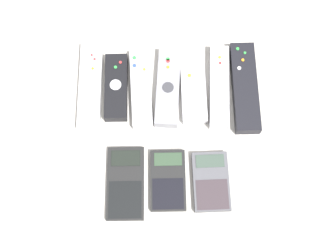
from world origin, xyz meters
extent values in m
plane|color=beige|center=(0.00, 0.00, 0.00)|extent=(3.00, 3.00, 0.00)
cube|color=white|center=(-0.18, 0.13, 0.01)|extent=(0.05, 0.21, 0.02)
cylinder|color=silver|center=(-0.18, 0.12, 0.02)|extent=(0.03, 0.03, 0.00)
cylinder|color=orange|center=(-0.17, 0.17, 0.02)|extent=(0.01, 0.01, 0.00)
cylinder|color=red|center=(-0.17, 0.19, 0.02)|extent=(0.01, 0.01, 0.00)
cylinder|color=red|center=(-0.18, 0.20, 0.02)|extent=(0.01, 0.01, 0.00)
cube|color=black|center=(-0.12, 0.12, 0.01)|extent=(0.05, 0.16, 0.03)
cylinder|color=silver|center=(-0.12, 0.12, 0.03)|extent=(0.03, 0.03, 0.00)
cylinder|color=green|center=(-0.12, 0.17, 0.03)|extent=(0.01, 0.01, 0.00)
cylinder|color=red|center=(-0.11, 0.18, 0.03)|extent=(0.01, 0.01, 0.00)
cube|color=silver|center=(-0.06, 0.12, 0.01)|extent=(0.06, 0.19, 0.02)
cylinder|color=silver|center=(-0.06, 0.10, 0.02)|extent=(0.03, 0.03, 0.00)
cylinder|color=blue|center=(-0.08, 0.17, 0.02)|extent=(0.01, 0.01, 0.00)
cylinder|color=yellow|center=(-0.05, 0.16, 0.02)|extent=(0.01, 0.01, 0.00)
cylinder|color=green|center=(-0.08, 0.19, 0.02)|extent=(0.01, 0.01, 0.00)
cube|color=gray|center=(0.00, 0.12, 0.01)|extent=(0.06, 0.19, 0.03)
cylinder|color=#38383D|center=(0.00, 0.12, 0.03)|extent=(0.03, 0.03, 0.00)
cylinder|color=green|center=(0.00, 0.19, 0.03)|extent=(0.01, 0.01, 0.00)
cylinder|color=orange|center=(0.00, 0.17, 0.03)|extent=(0.01, 0.01, 0.00)
cylinder|color=red|center=(0.00, 0.18, 0.03)|extent=(0.01, 0.01, 0.00)
cube|color=#B7B7BC|center=(0.06, 0.12, 0.01)|extent=(0.06, 0.16, 0.02)
cylinder|color=silver|center=(0.06, 0.18, 0.02)|extent=(0.01, 0.01, 0.00)
cylinder|color=yellow|center=(0.05, 0.15, 0.02)|extent=(0.01, 0.01, 0.00)
cube|color=#B7B7BC|center=(0.12, 0.12, 0.01)|extent=(0.05, 0.20, 0.03)
cylinder|color=silver|center=(0.12, 0.18, 0.03)|extent=(0.01, 0.01, 0.00)
cylinder|color=red|center=(0.12, 0.18, 0.03)|extent=(0.01, 0.01, 0.00)
cylinder|color=yellow|center=(0.12, 0.19, 0.03)|extent=(0.01, 0.01, 0.00)
cube|color=black|center=(0.18, 0.12, 0.01)|extent=(0.06, 0.22, 0.03)
cylinder|color=orange|center=(0.17, 0.18, 0.03)|extent=(0.01, 0.01, 0.00)
cylinder|color=green|center=(0.16, 0.21, 0.03)|extent=(0.01, 0.01, 0.00)
cylinder|color=silver|center=(0.16, 0.16, 0.03)|extent=(0.01, 0.01, 0.00)
cylinder|color=green|center=(0.18, 0.20, 0.03)|extent=(0.01, 0.01, 0.00)
cube|color=black|center=(-0.09, -0.10, 0.01)|extent=(0.08, 0.16, 0.01)
cube|color=black|center=(-0.09, -0.04, 0.01)|extent=(0.06, 0.04, 0.00)
cube|color=black|center=(-0.09, -0.13, 0.01)|extent=(0.07, 0.08, 0.00)
cube|color=black|center=(0.00, -0.09, 0.01)|extent=(0.08, 0.13, 0.02)
cube|color=#2D422D|center=(0.00, -0.05, 0.02)|extent=(0.06, 0.03, 0.00)
cube|color=black|center=(0.00, -0.12, 0.02)|extent=(0.07, 0.07, 0.00)
cube|color=#4C4C51|center=(0.09, -0.09, 0.01)|extent=(0.08, 0.13, 0.02)
cube|color=#38473D|center=(0.09, -0.05, 0.02)|extent=(0.06, 0.03, 0.00)
cube|color=#362C31|center=(0.09, -0.12, 0.02)|extent=(0.07, 0.07, 0.00)
camera|label=1|loc=(0.00, -0.31, 0.99)|focal=50.00mm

